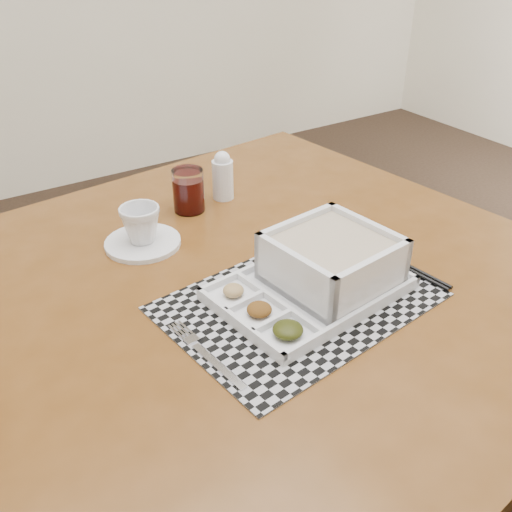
# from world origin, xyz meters

# --- Properties ---
(floor) EXTENTS (5.00, 5.00, 0.00)m
(floor) POSITION_xyz_m (0.00, 0.00, 0.00)
(floor) COLOR #2E2017
(floor) RESTS_ON ground
(dining_table) EXTENTS (1.21, 1.21, 0.81)m
(dining_table) POSITION_xyz_m (-0.44, 0.07, 0.73)
(dining_table) COLOR #532E0F
(dining_table) RESTS_ON ground
(placemat) EXTENTS (0.47, 0.36, 0.00)m
(placemat) POSITION_xyz_m (-0.44, -0.04, 0.82)
(placemat) COLOR #A0A0A7
(placemat) RESTS_ON dining_table
(serving_tray) EXTENTS (0.34, 0.26, 0.10)m
(serving_tray) POSITION_xyz_m (-0.38, -0.03, 0.86)
(serving_tray) COLOR silver
(serving_tray) RESTS_ON placemat
(fork) EXTENTS (0.04, 0.19, 0.00)m
(fork) POSITION_xyz_m (-0.64, -0.07, 0.82)
(fork) COLOR silver
(fork) RESTS_ON placemat
(spoon) EXTENTS (0.04, 0.18, 0.01)m
(spoon) POSITION_xyz_m (-0.25, 0.05, 0.82)
(spoon) COLOR silver
(spoon) RESTS_ON placemat
(chopsticks) EXTENTS (0.05, 0.24, 0.01)m
(chopsticks) POSITION_xyz_m (-0.22, -0.04, 0.82)
(chopsticks) COLOR black
(chopsticks) RESTS_ON placemat
(saucer) EXTENTS (0.15, 0.15, 0.01)m
(saucer) POSITION_xyz_m (-0.59, 0.28, 0.82)
(saucer) COLOR silver
(saucer) RESTS_ON dining_table
(cup) EXTENTS (0.10, 0.10, 0.07)m
(cup) POSITION_xyz_m (-0.59, 0.28, 0.86)
(cup) COLOR silver
(cup) RESTS_ON saucer
(juice_glass) EXTENTS (0.07, 0.07, 0.10)m
(juice_glass) POSITION_xyz_m (-0.44, 0.37, 0.86)
(juice_glass) COLOR white
(juice_glass) RESTS_ON dining_table
(creamer_bottle) EXTENTS (0.05, 0.05, 0.11)m
(creamer_bottle) POSITION_xyz_m (-0.35, 0.38, 0.87)
(creamer_bottle) COLOR silver
(creamer_bottle) RESTS_ON dining_table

